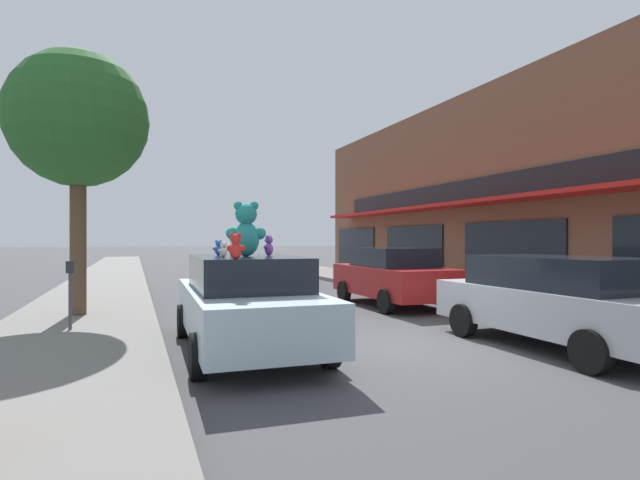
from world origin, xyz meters
name	(u,v)px	position (x,y,z in m)	size (l,w,h in m)	color
ground_plane	(393,345)	(0.00, 0.00, 0.00)	(260.00, 260.00, 0.00)	#424244
sidewalk_near	(51,368)	(-5.27, 0.00, 0.08)	(3.04, 90.00, 0.16)	slate
sidewalk_far	(614,323)	(5.27, 0.00, 0.08)	(3.04, 90.00, 0.16)	slate
plush_art_car	(246,301)	(-2.47, 0.46, 0.81)	(2.12, 4.85, 1.55)	#ADC6D1
teddy_bear_giant	(246,230)	(-2.48, 0.45, 1.99)	(0.68, 0.45, 0.91)	teal
teddy_bear_purple	(269,246)	(-2.03, 0.71, 1.72)	(0.23, 0.24, 0.35)	purple
teddy_bear_cream	(234,245)	(-2.65, 0.62, 1.74)	(0.25, 0.27, 0.38)	beige
teddy_bear_blue	(218,248)	(-2.81, 1.19, 1.68)	(0.20, 0.13, 0.27)	blue
teddy_bear_white	(223,250)	(-2.92, 0.06, 1.67)	(0.18, 0.15, 0.25)	white
teddy_bear_red	(236,247)	(-2.88, -0.74, 1.73)	(0.28, 0.21, 0.37)	red
teddy_bear_green	(245,247)	(-2.39, 0.95, 1.69)	(0.18, 0.20, 0.29)	green
parked_car_far_left	(560,299)	(2.51, -1.20, 0.83)	(2.02, 4.50, 1.54)	#B7B7BC
parked_car_far_center	(393,276)	(2.51, 4.56, 0.83)	(2.03, 4.21, 1.60)	maroon
street_tree	(78,121)	(-5.37, 4.64, 4.48)	(3.02, 3.02, 5.87)	brown
parking_meter	(70,286)	(-5.32, 2.64, 0.97)	(0.14, 0.10, 1.27)	#4C4C51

